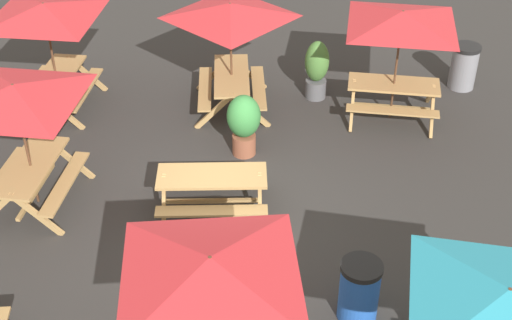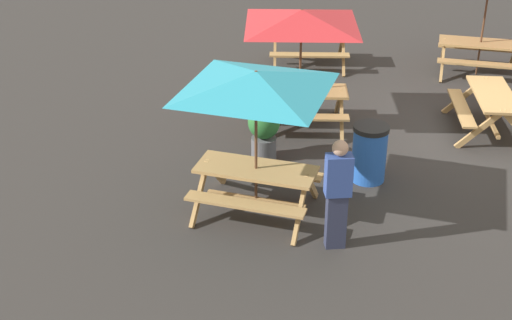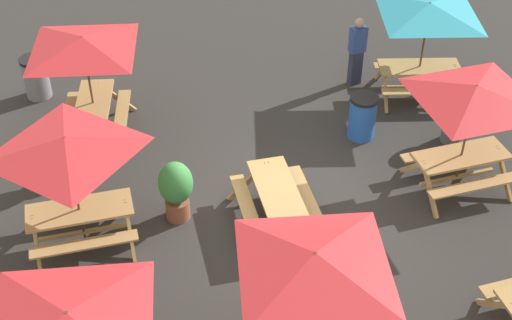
# 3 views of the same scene
# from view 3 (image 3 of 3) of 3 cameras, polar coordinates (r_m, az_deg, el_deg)

# --- Properties ---
(ground_plane) EXTENTS (29.26, 29.26, 0.00)m
(ground_plane) POSITION_cam_3_polar(r_m,az_deg,el_deg) (13.17, 2.33, -4.50)
(ground_plane) COLOR #33302D
(ground_plane) RESTS_ON ground
(picnic_table_0) EXTENTS (2.80, 2.80, 2.34)m
(picnic_table_0) POSITION_cam_3_polar(r_m,az_deg,el_deg) (15.78, 13.61, 11.12)
(picnic_table_0) COLOR tan
(picnic_table_0) RESTS_ON ground
(picnic_table_2) EXTENTS (2.80, 2.80, 2.34)m
(picnic_table_2) POSITION_cam_3_polar(r_m,az_deg,el_deg) (13.17, 17.05, 4.60)
(picnic_table_2) COLOR tan
(picnic_table_2) RESTS_ON ground
(picnic_table_3) EXTENTS (2.82, 2.82, 2.34)m
(picnic_table_3) POSITION_cam_3_polar(r_m,az_deg,el_deg) (9.56, 4.67, -8.69)
(picnic_table_3) COLOR tan
(picnic_table_3) RESTS_ON ground
(picnic_table_5) EXTENTS (1.65, 1.90, 0.81)m
(picnic_table_5) POSITION_cam_3_polar(r_m,az_deg,el_deg) (12.69, 1.71, -3.05)
(picnic_table_5) COLOR tan
(picnic_table_5) RESTS_ON ground
(picnic_table_6) EXTENTS (2.18, 2.18, 2.34)m
(picnic_table_6) POSITION_cam_3_polar(r_m,az_deg,el_deg) (11.77, -14.86, 0.58)
(picnic_table_6) COLOR tan
(picnic_table_6) RESTS_ON ground
(picnic_table_7) EXTENTS (2.82, 2.82, 2.34)m
(picnic_table_7) POSITION_cam_3_polar(r_m,az_deg,el_deg) (14.47, -13.59, 8.51)
(picnic_table_7) COLOR tan
(picnic_table_7) RESTS_ON ground
(trash_bin_blue) EXTENTS (0.59, 0.59, 0.98)m
(trash_bin_blue) POSITION_cam_3_polar(r_m,az_deg,el_deg) (14.94, 8.51, 3.45)
(trash_bin_blue) COLOR blue
(trash_bin_blue) RESTS_ON ground
(trash_bin_gray) EXTENTS (0.59, 0.59, 0.98)m
(trash_bin_gray) POSITION_cam_3_polar(r_m,az_deg,el_deg) (16.80, -17.19, 6.35)
(trash_bin_gray) COLOR gray
(trash_bin_gray) RESTS_ON ground
(potted_plant_0) EXTENTS (0.56, 0.56, 1.01)m
(potted_plant_0) POSITION_cam_3_polar(r_m,az_deg,el_deg) (15.16, 15.63, 3.19)
(potted_plant_0) COLOR #59595B
(potted_plant_0) RESTS_ON ground
(potted_plant_1) EXTENTS (0.50, 0.50, 1.29)m
(potted_plant_1) POSITION_cam_3_polar(r_m,az_deg,el_deg) (14.00, -15.81, 0.46)
(potted_plant_1) COLOR #59595B
(potted_plant_1) RESTS_ON ground
(potted_plant_2) EXTENTS (0.63, 0.63, 1.23)m
(potted_plant_2) POSITION_cam_3_polar(r_m,az_deg,el_deg) (12.76, -6.42, -2.24)
(potted_plant_2) COLOR #935138
(potted_plant_2) RESTS_ON ground
(person_standing) EXTENTS (0.40, 0.30, 1.67)m
(person_standing) POSITION_cam_3_polar(r_m,az_deg,el_deg) (16.49, 8.08, 8.73)
(person_standing) COLOR #2D334C
(person_standing) RESTS_ON ground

